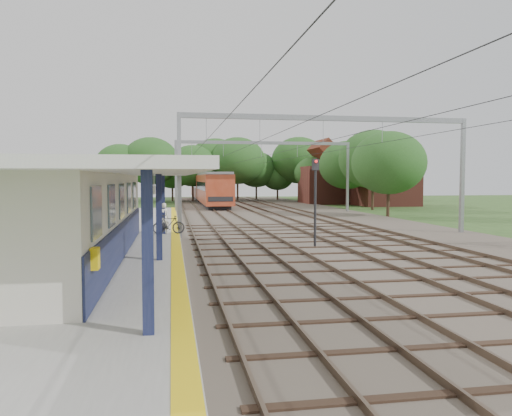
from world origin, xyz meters
TOP-DOWN VIEW (x-y plane):
  - ground at (0.00, 0.00)m, footprint 160.00×160.00m
  - ballast_bed at (4.00, 30.00)m, footprint 18.00×90.00m
  - platform at (-7.50, 14.00)m, footprint 5.00×52.00m
  - yellow_stripe at (-5.25, 14.00)m, footprint 0.45×52.00m
  - station_building at (-8.88, 7.00)m, footprint 3.41×18.00m
  - canopy at (-7.77, 6.00)m, footprint 6.40×20.00m
  - rail_tracks at (1.50, 30.00)m, footprint 11.80×88.00m
  - catenary_system at (3.39, 25.28)m, footprint 17.22×88.00m
  - tree_band at (3.84, 57.12)m, footprint 31.72×30.88m
  - house_near at (21.00, 46.00)m, footprint 7.00×6.12m
  - house_far at (16.00, 52.00)m, footprint 8.00×6.12m
  - person at (-5.89, 15.00)m, footprint 0.69×0.52m
  - bicycle at (-5.60, 14.76)m, footprint 1.79×0.69m
  - train at (-0.50, 56.72)m, footprint 3.04×37.83m
  - signal_post at (1.35, 10.22)m, footprint 0.32×0.28m

SIDE VIEW (x-z plane):
  - ground at x=0.00m, z-range 0.00..0.00m
  - ballast_bed at x=4.00m, z-range 0.00..0.10m
  - platform at x=-7.50m, z-range 0.00..0.35m
  - rail_tracks at x=1.50m, z-range 0.10..0.25m
  - yellow_stripe at x=-5.25m, z-range 0.35..0.36m
  - bicycle at x=-5.60m, z-range 0.35..1.40m
  - person at x=-5.89m, z-range 0.35..2.07m
  - station_building at x=-8.88m, z-range 0.34..3.74m
  - train at x=-0.50m, z-range 0.23..4.21m
  - signal_post at x=1.35m, z-range 0.55..4.87m
  - house_near at x=21.00m, z-range -0.96..6.93m
  - house_far at x=16.00m, z-range -1.09..7.56m
  - canopy at x=-7.77m, z-range 1.92..5.36m
  - tree_band at x=3.84m, z-range 0.51..9.33m
  - catenary_system at x=3.39m, z-range 2.01..9.01m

